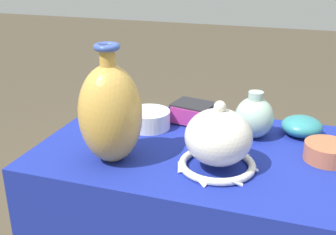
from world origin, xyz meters
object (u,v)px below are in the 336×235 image
(vase_dome_bell, at_px, (218,141))
(mosaic_tile_box, at_px, (193,113))
(pot_squat_porcelain, at_px, (149,119))
(vase_tall_bulbous, at_px, (110,113))
(jar_round_celadon, at_px, (254,117))
(pot_squat_terracotta, at_px, (327,152))
(bowl_shallow_teal, at_px, (302,126))

(vase_dome_bell, relative_size, mosaic_tile_box, 1.51)
(vase_dome_bell, height_order, mosaic_tile_box, vase_dome_bell)
(pot_squat_porcelain, bearing_deg, vase_tall_bulbous, -93.27)
(jar_round_celadon, bearing_deg, vase_dome_bell, -104.72)
(pot_squat_terracotta, xyz_separation_m, jar_round_celadon, (-0.23, 0.10, 0.04))
(pot_squat_terracotta, bearing_deg, mosaic_tile_box, 160.62)
(mosaic_tile_box, bearing_deg, pot_squat_porcelain, -133.02)
(mosaic_tile_box, bearing_deg, bowl_shallow_teal, 11.55)
(vase_tall_bulbous, xyz_separation_m, vase_dome_bell, (0.30, 0.05, -0.06))
(vase_tall_bulbous, xyz_separation_m, pot_squat_porcelain, (0.01, 0.26, -0.12))
(jar_round_celadon, height_order, bowl_shallow_teal, jar_round_celadon)
(vase_tall_bulbous, distance_m, vase_dome_bell, 0.32)
(pot_squat_terracotta, height_order, bowl_shallow_teal, bowl_shallow_teal)
(pot_squat_terracotta, bearing_deg, bowl_shallow_teal, 115.77)
(pot_squat_porcelain, distance_m, jar_round_celadon, 0.36)
(jar_round_celadon, bearing_deg, vase_tall_bulbous, -141.10)
(pot_squat_terracotta, height_order, pot_squat_porcelain, pot_squat_porcelain)
(pot_squat_terracotta, bearing_deg, vase_tall_bulbous, -161.76)
(vase_dome_bell, relative_size, pot_squat_porcelain, 1.59)
(pot_squat_terracotta, xyz_separation_m, bowl_shallow_teal, (-0.08, 0.16, 0.01))
(vase_tall_bulbous, relative_size, mosaic_tile_box, 2.22)
(vase_dome_bell, xyz_separation_m, pot_squat_terracotta, (0.30, 0.15, -0.06))
(vase_dome_bell, relative_size, bowl_shallow_teal, 1.76)
(vase_tall_bulbous, height_order, mosaic_tile_box, vase_tall_bulbous)
(vase_dome_bell, distance_m, bowl_shallow_teal, 0.39)
(vase_dome_bell, distance_m, pot_squat_porcelain, 0.36)
(vase_dome_bell, relative_size, pot_squat_terracotta, 1.74)
(mosaic_tile_box, distance_m, jar_round_celadon, 0.23)
(pot_squat_terracotta, relative_size, jar_round_celadon, 0.87)
(jar_round_celadon, distance_m, bowl_shallow_teal, 0.17)
(pot_squat_terracotta, distance_m, pot_squat_porcelain, 0.59)
(pot_squat_terracotta, relative_size, pot_squat_porcelain, 0.91)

